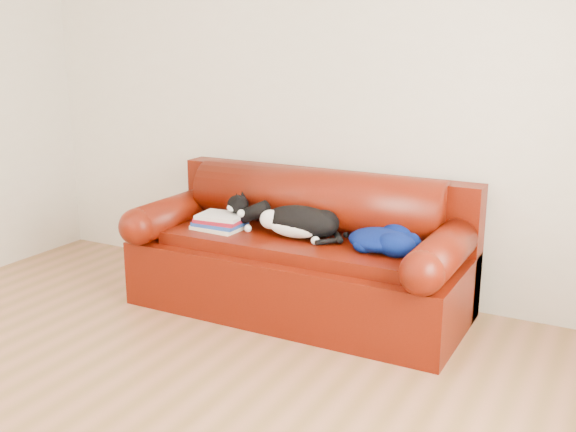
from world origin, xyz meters
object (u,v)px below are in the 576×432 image
Objects in this scene: blanket at (383,239)px; book_stack at (220,222)px; cat at (299,223)px; sofa_base at (299,275)px.

book_stack is at bearing -175.82° from blanket.
blanket reaches higher than book_stack.
cat is 1.48× the size of blanket.
sofa_base is 6.47× the size of book_stack.
blanket is (1.09, 0.08, 0.01)m from book_stack.
blanket is at bearing 4.18° from book_stack.
sofa_base is 0.65m from blanket.
blanket reaches higher than sofa_base.
blanket is (0.57, -0.03, 0.32)m from sofa_base.
cat is at bearing -178.47° from blanket.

